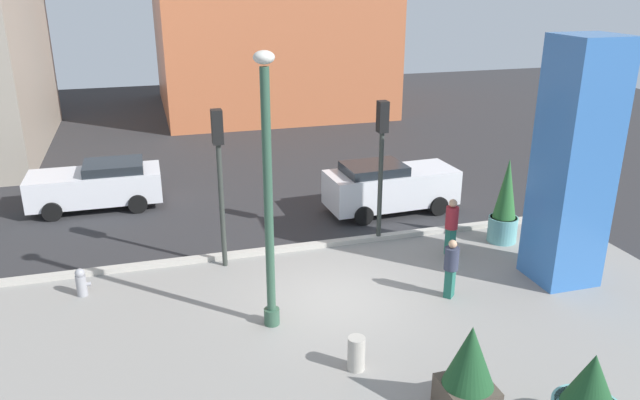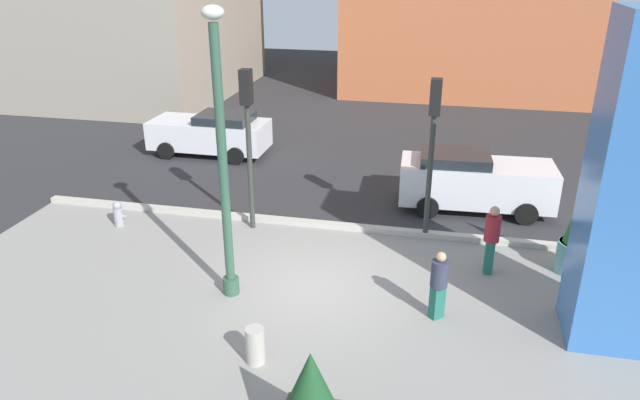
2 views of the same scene
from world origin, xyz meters
The scene contains 16 objects.
ground_plane centered at (0.00, 4.00, 0.00)m, with size 60.00×60.00×0.00m, color #2D2D30.
plaza_pavement centered at (0.00, -2.00, 0.00)m, with size 18.00×10.00×0.02m, color gray.
curb_strip centered at (0.00, 3.12, 0.08)m, with size 18.00×0.24×0.16m, color #B7B2A8.
lamp_post centered at (-1.77, -0.70, 3.04)m, with size 0.44×0.44×6.24m.
art_pillar_blue centered at (6.07, -0.55, 3.17)m, with size 1.52×1.52×6.34m, color #3870BC.
potted_plant_near_right centered at (5.94, 2.00, 1.16)m, with size 0.87×0.87×2.61m.
potted_plant_curbside centered at (2.75, -5.80, 0.71)m, with size 1.20×1.20×1.64m.
potted_plant_near_left centered at (1.02, -4.72, 0.91)m, with size 0.94×0.94×1.84m.
fire_hydrant centered at (-6.09, 1.98, 0.37)m, with size 0.36×0.26×0.75m.
concrete_bollard centered at (-0.48, -2.89, 0.38)m, with size 0.36×0.36×0.75m, color #B2ADA3.
traffic_light_far_side centered at (2.36, 3.10, 2.91)m, with size 0.28×0.42×4.30m.
traffic_light_corner centered at (-2.39, 2.68, 2.99)m, with size 0.28×0.42×4.41m.
car_curb_east centered at (3.62, 5.33, 0.90)m, with size 4.50×2.11×1.74m.
car_far_lane centered at (-5.94, 8.51, 0.83)m, with size 4.40×2.08×1.60m.
pedestrian_crossing centered at (2.78, -0.67, 0.86)m, with size 0.51×0.51×1.56m.
pedestrian_on_sidewalk centered at (3.93, 1.51, 0.97)m, with size 0.36×0.36×1.74m.
Camera 1 is at (-4.18, -12.93, 7.63)m, focal length 34.50 mm.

